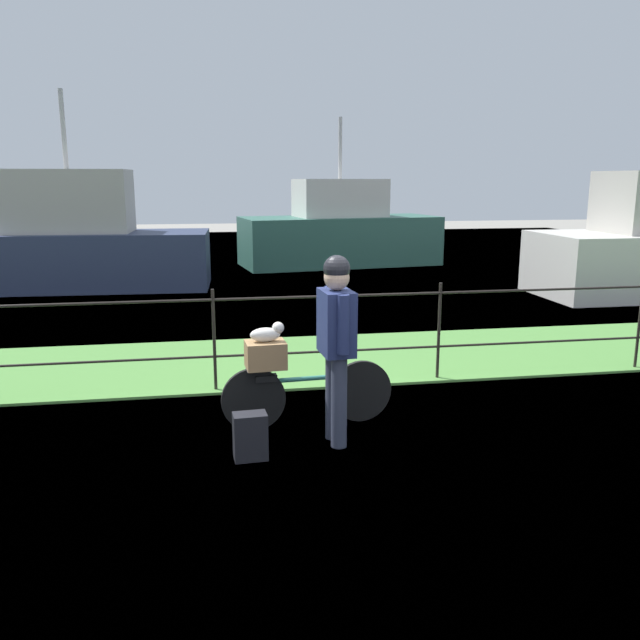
# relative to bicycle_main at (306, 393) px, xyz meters

# --- Properties ---
(ground_plane) EXTENTS (60.00, 60.00, 0.00)m
(ground_plane) POSITION_rel_bicycle_main_xyz_m (0.45, -0.67, -0.32)
(ground_plane) COLOR gray
(grass_strip) EXTENTS (27.00, 2.40, 0.03)m
(grass_strip) POSITION_rel_bicycle_main_xyz_m (0.45, 2.24, -0.31)
(grass_strip) COLOR #569342
(grass_strip) RESTS_ON ground
(harbor_water) EXTENTS (30.00, 30.00, 0.00)m
(harbor_water) POSITION_rel_bicycle_main_xyz_m (0.45, 8.68, -0.32)
(harbor_water) COLOR #426684
(harbor_water) RESTS_ON ground
(iron_fence) EXTENTS (18.04, 0.04, 1.15)m
(iron_fence) POSITION_rel_bicycle_main_xyz_m (0.45, 1.17, 0.36)
(iron_fence) COLOR #28231E
(iron_fence) RESTS_ON ground
(bicycle_main) EXTENTS (1.65, 0.20, 0.60)m
(bicycle_main) POSITION_rel_bicycle_main_xyz_m (0.00, 0.00, 0.00)
(bicycle_main) COLOR black
(bicycle_main) RESTS_ON ground
(wooden_crate) EXTENTS (0.38, 0.31, 0.25)m
(wooden_crate) POSITION_rel_bicycle_main_xyz_m (-0.38, -0.03, 0.41)
(wooden_crate) COLOR #A87F51
(wooden_crate) RESTS_ON bicycle_main
(terrier_dog) EXTENTS (0.32, 0.16, 0.18)m
(terrier_dog) POSITION_rel_bicycle_main_xyz_m (-0.36, -0.02, 0.61)
(terrier_dog) COLOR silver
(terrier_dog) RESTS_ON wooden_crate
(cyclist_person) EXTENTS (0.29, 0.54, 1.68)m
(cyclist_person) POSITION_rel_bicycle_main_xyz_m (0.20, -0.44, 0.68)
(cyclist_person) COLOR #383D51
(cyclist_person) RESTS_ON ground
(backpack_on_paving) EXTENTS (0.29, 0.20, 0.40)m
(backpack_on_paving) POSITION_rel_bicycle_main_xyz_m (-0.57, -0.67, -0.12)
(backpack_on_paving) COLOR black
(backpack_on_paving) RESTS_ON ground
(moored_boat_mid) EXTENTS (5.77, 2.10, 4.11)m
(moored_boat_mid) POSITION_rel_bicycle_main_xyz_m (-3.71, 8.73, 0.60)
(moored_boat_mid) COLOR #2D3856
(moored_boat_mid) RESTS_ON ground
(moored_boat_far) EXTENTS (5.53, 2.79, 3.91)m
(moored_boat_far) POSITION_rel_bicycle_main_xyz_m (2.69, 11.68, 0.56)
(moored_boat_far) COLOR #336656
(moored_boat_far) RESTS_ON ground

